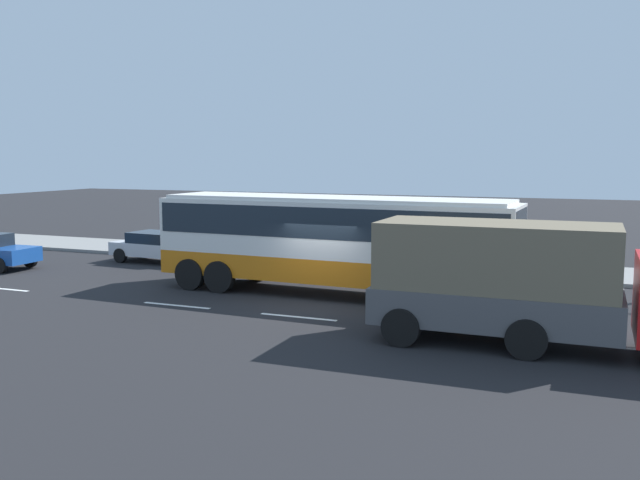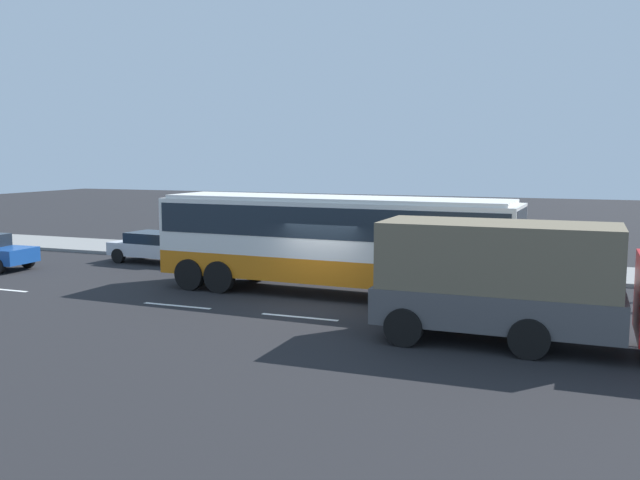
{
  "view_description": "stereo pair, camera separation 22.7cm",
  "coord_description": "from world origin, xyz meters",
  "views": [
    {
      "loc": [
        8.02,
        -19.8,
        4.65
      ],
      "look_at": [
        -0.64,
        1.73,
        1.8
      ],
      "focal_mm": 38.39,
      "sensor_mm": 36.0,
      "label": 1
    },
    {
      "loc": [
        7.81,
        -19.89,
        4.65
      ],
      "look_at": [
        -0.64,
        1.73,
        1.8
      ],
      "focal_mm": 38.39,
      "sensor_mm": 36.0,
      "label": 2
    }
  ],
  "objects": [
    {
      "name": "car_silver_hatch",
      "position": [
        -9.47,
        5.17,
        0.73
      ],
      "size": [
        4.84,
        2.19,
        1.34
      ],
      "rotation": [
        0.0,
        0.0,
        -0.08
      ],
      "color": "silver",
      "rests_on": "ground_plane"
    },
    {
      "name": "ground_plane",
      "position": [
        0.0,
        0.0,
        0.0
      ],
      "size": [
        120.0,
        120.0,
        0.0
      ],
      "primitive_type": "plane",
      "color": "black"
    },
    {
      "name": "coach_bus",
      "position": [
        -0.06,
        1.44,
        2.06
      ],
      "size": [
        12.28,
        3.15,
        3.31
      ],
      "rotation": [
        0.0,
        0.0,
        -0.04
      ],
      "color": "orange",
      "rests_on": "ground_plane"
    },
    {
      "name": "cargo_truck",
      "position": [
        6.69,
        -2.67,
        1.63
      ],
      "size": [
        8.14,
        2.67,
        3.03
      ],
      "rotation": [
        0.0,
        0.0,
        0.0
      ],
      "color": "red",
      "rests_on": "ground_plane"
    },
    {
      "name": "sidewalk_curb",
      "position": [
        0.0,
        8.38,
        0.07
      ],
      "size": [
        80.0,
        4.0,
        0.15
      ],
      "primitive_type": "cube",
      "color": "gray",
      "rests_on": "ground_plane"
    },
    {
      "name": "pedestrian_near_curb",
      "position": [
        -5.36,
        7.21,
        1.08
      ],
      "size": [
        0.32,
        0.32,
        1.61
      ],
      "rotation": [
        0.0,
        0.0,
        2.62
      ],
      "color": "#38334C",
      "rests_on": "sidewalk_curb"
    },
    {
      "name": "lane_centreline",
      "position": [
        -1.68,
        -1.98,
        0.0
      ],
      "size": [
        32.28,
        0.16,
        0.01
      ],
      "color": "white",
      "rests_on": "ground_plane"
    }
  ]
}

